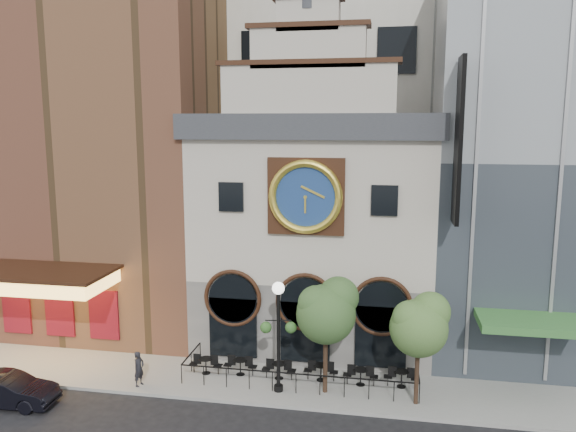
# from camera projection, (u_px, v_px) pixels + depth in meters

# --- Properties ---
(ground) EXTENTS (120.00, 120.00, 0.00)m
(ground) POSITION_uv_depth(u_px,v_px,m) (291.00, 410.00, 23.59)
(ground) COLOR black
(ground) RESTS_ON ground
(sidewalk) EXTENTS (44.00, 5.00, 0.15)m
(sidewalk) POSITION_uv_depth(u_px,v_px,m) (301.00, 381.00, 26.01)
(sidewalk) COLOR gray
(sidewalk) RESTS_ON ground
(clock_building) EXTENTS (12.60, 8.78, 18.65)m
(clock_building) POSITION_uv_depth(u_px,v_px,m) (316.00, 222.00, 30.10)
(clock_building) COLOR #605E5B
(clock_building) RESTS_ON ground
(theater_building) EXTENTS (14.00, 15.60, 25.00)m
(theater_building) POSITION_uv_depth(u_px,v_px,m) (106.00, 111.00, 33.47)
(theater_building) COLOR brown
(theater_building) RESTS_ON ground
(retail_building) EXTENTS (14.00, 14.40, 20.00)m
(retail_building) POSITION_uv_depth(u_px,v_px,m) (568.00, 157.00, 29.37)
(retail_building) COLOR gray
(retail_building) RESTS_ON ground
(office_tower) EXTENTS (20.00, 16.00, 40.00)m
(office_tower) POSITION_uv_depth(u_px,v_px,m) (340.00, 8.00, 39.75)
(office_tower) COLOR silver
(office_tower) RESTS_ON ground
(cafe_railing) EXTENTS (10.60, 2.60, 0.90)m
(cafe_railing) POSITION_uv_depth(u_px,v_px,m) (301.00, 371.00, 25.92)
(cafe_railing) COLOR black
(cafe_railing) RESTS_ON sidewalk
(bistro_0) EXTENTS (1.58, 0.68, 0.90)m
(bistro_0) POSITION_uv_depth(u_px,v_px,m) (206.00, 364.00, 26.60)
(bistro_0) COLOR black
(bistro_0) RESTS_ON sidewalk
(bistro_1) EXTENTS (1.58, 0.68, 0.90)m
(bistro_1) POSITION_uv_depth(u_px,v_px,m) (240.00, 365.00, 26.47)
(bistro_1) COLOR black
(bistro_1) RESTS_ON sidewalk
(bistro_2) EXTENTS (1.58, 0.68, 0.90)m
(bistro_2) POSITION_uv_depth(u_px,v_px,m) (279.00, 369.00, 26.05)
(bistro_2) COLOR black
(bistro_2) RESTS_ON sidewalk
(bistro_3) EXTENTS (1.58, 0.68, 0.90)m
(bistro_3) POSITION_uv_depth(u_px,v_px,m) (321.00, 371.00, 25.88)
(bistro_3) COLOR black
(bistro_3) RESTS_ON sidewalk
(bistro_4) EXTENTS (1.58, 0.68, 0.90)m
(bistro_4) POSITION_uv_depth(u_px,v_px,m) (361.00, 375.00, 25.43)
(bistro_4) COLOR black
(bistro_4) RESTS_ON sidewalk
(bistro_5) EXTENTS (1.58, 0.68, 0.90)m
(bistro_5) POSITION_uv_depth(u_px,v_px,m) (401.00, 377.00, 25.23)
(bistro_5) COLOR black
(bistro_5) RESTS_ON sidewalk
(car_left) EXTENTS (4.23, 1.66, 1.37)m
(car_left) POSITION_uv_depth(u_px,v_px,m) (8.00, 390.00, 23.85)
(car_left) COLOR black
(car_left) RESTS_ON ground
(pedestrian) EXTENTS (0.53, 0.67, 1.60)m
(pedestrian) POSITION_uv_depth(u_px,v_px,m) (139.00, 369.00, 25.33)
(pedestrian) COLOR black
(pedestrian) RESTS_ON sidewalk
(lamppost) EXTENTS (1.58, 0.70, 5.01)m
(lamppost) POSITION_uv_depth(u_px,v_px,m) (278.00, 324.00, 24.44)
(lamppost) COLOR black
(lamppost) RESTS_ON sidewalk
(tree_left) EXTENTS (2.70, 2.60, 5.20)m
(tree_left) POSITION_uv_depth(u_px,v_px,m) (327.00, 309.00, 24.26)
(tree_left) COLOR #382619
(tree_left) RESTS_ON sidewalk
(tree_right) EXTENTS (2.51, 2.42, 4.84)m
(tree_right) POSITION_uv_depth(u_px,v_px,m) (420.00, 323.00, 23.27)
(tree_right) COLOR #382619
(tree_right) RESTS_ON sidewalk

